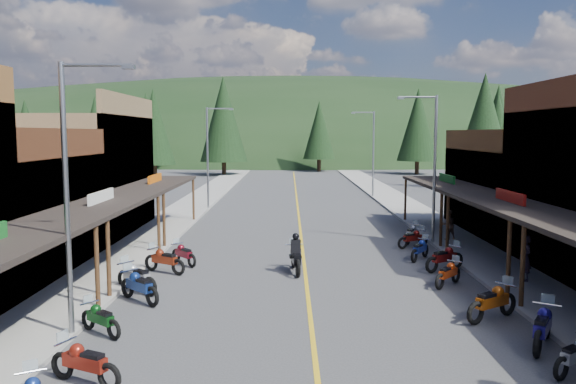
{
  "coord_description": "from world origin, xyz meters",
  "views": [
    {
      "loc": [
        -0.69,
        -21.98,
        6.0
      ],
      "look_at": [
        -0.75,
        6.58,
        3.0
      ],
      "focal_mm": 35.0,
      "sensor_mm": 36.0,
      "label": 1
    }
  ],
  "objects_px": {
    "streetlight_3": "(372,150)",
    "pine_8": "(96,133)",
    "pine_7": "(109,126)",
    "bike_west_5": "(100,317)",
    "bike_east_8": "(445,257)",
    "shop_east_3": "(531,192)",
    "streetlight_0": "(71,187)",
    "pine_10": "(154,127)",
    "pine_2": "(224,119)",
    "pine_5": "(498,121)",
    "bike_west_9": "(184,253)",
    "pine_3": "(319,130)",
    "bike_east_5": "(543,325)",
    "bike_east_4": "(576,354)",
    "bike_east_11": "(412,232)",
    "rider_on_bike": "(296,256)",
    "bike_east_10": "(413,237)",
    "bike_east_6": "(492,300)",
    "pine_4": "(418,125)",
    "pine_9": "(497,130)",
    "shop_west_3": "(70,175)",
    "bike_east_7": "(448,272)",
    "streetlight_1": "(209,153)",
    "bike_west_8": "(164,259)",
    "pedestrian_east_b": "(448,225)",
    "bike_west_7": "(137,276)",
    "bike_west_6": "(139,285)",
    "pine_1": "(146,126)",
    "streetlight_2": "(432,162)",
    "pine_0": "(26,130)",
    "pine_11": "(484,122)",
    "bike_east_9": "(420,248)",
    "bike_west_4": "(85,361)",
    "pedestrian_east_a": "(525,258)"
  },
  "relations": [
    {
      "from": "rider_on_bike",
      "to": "pedestrian_east_a",
      "type": "height_order",
      "value": "pedestrian_east_a"
    },
    {
      "from": "pine_10",
      "to": "bike_east_4",
      "type": "distance_m",
      "value": 63.71
    },
    {
      "from": "bike_east_4",
      "to": "bike_east_11",
      "type": "height_order",
      "value": "bike_east_11"
    },
    {
      "from": "shop_east_3",
      "to": "pine_2",
      "type": "xyz_separation_m",
      "value": [
        -23.75,
        46.7,
        5.46
      ]
    },
    {
      "from": "pine_1",
      "to": "pine_10",
      "type": "height_order",
      "value": "pine_1"
    },
    {
      "from": "bike_east_5",
      "to": "bike_east_6",
      "type": "distance_m",
      "value": 2.42
    },
    {
      "from": "pine_4",
      "to": "pine_11",
      "type": "bearing_deg",
      "value": -84.81
    },
    {
      "from": "shop_east_3",
      "to": "pedestrian_east_a",
      "type": "bearing_deg",
      "value": -113.93
    },
    {
      "from": "pine_2",
      "to": "streetlight_1",
      "type": "bearing_deg",
      "value": -85.16
    },
    {
      "from": "shop_west_3",
      "to": "bike_west_8",
      "type": "relative_size",
      "value": 5.01
    },
    {
      "from": "pine_5",
      "to": "bike_west_4",
      "type": "xyz_separation_m",
      "value": [
        -39.56,
        -81.14,
        -7.39
      ]
    },
    {
      "from": "bike_east_10",
      "to": "rider_on_bike",
      "type": "xyz_separation_m",
      "value": [
        -6.22,
        -5.28,
        0.16
      ]
    },
    {
      "from": "pine_8",
      "to": "streetlight_1",
      "type": "bearing_deg",
      "value": -50.1
    },
    {
      "from": "bike_east_8",
      "to": "bike_west_6",
      "type": "bearing_deg",
      "value": -101.23
    },
    {
      "from": "streetlight_0",
      "to": "bike_east_8",
      "type": "relative_size",
      "value": 3.65
    },
    {
      "from": "bike_east_6",
      "to": "rider_on_bike",
      "type": "relative_size",
      "value": 0.95
    },
    {
      "from": "pine_3",
      "to": "bike_east_5",
      "type": "height_order",
      "value": "pine_3"
    },
    {
      "from": "bike_east_8",
      "to": "rider_on_bike",
      "type": "xyz_separation_m",
      "value": [
        -6.52,
        -0.33,
        0.09
      ]
    },
    {
      "from": "streetlight_3",
      "to": "pedestrian_east_b",
      "type": "relative_size",
      "value": 4.8
    },
    {
      "from": "pine_0",
      "to": "bike_east_8",
      "type": "bearing_deg",
      "value": -52.43
    },
    {
      "from": "bike_west_7",
      "to": "bike_west_9",
      "type": "height_order",
      "value": "bike_west_7"
    },
    {
      "from": "bike_east_8",
      "to": "shop_east_3",
      "type": "bearing_deg",
      "value": 108.25
    },
    {
      "from": "streetlight_3",
      "to": "pine_4",
      "type": "bearing_deg",
      "value": 69.78
    },
    {
      "from": "streetlight_0",
      "to": "pine_2",
      "type": "bearing_deg",
      "value": 92.73
    },
    {
      "from": "streetlight_3",
      "to": "bike_east_7",
      "type": "distance_m",
      "value": 30.68
    },
    {
      "from": "shop_east_3",
      "to": "streetlight_2",
      "type": "height_order",
      "value": "streetlight_2"
    },
    {
      "from": "streetlight_3",
      "to": "pine_7",
      "type": "relative_size",
      "value": 0.64
    },
    {
      "from": "streetlight_0",
      "to": "pine_3",
      "type": "bearing_deg",
      "value": 81.35
    },
    {
      "from": "bike_east_5",
      "to": "pedestrian_east_b",
      "type": "relative_size",
      "value": 1.39
    },
    {
      "from": "shop_west_3",
      "to": "bike_west_4",
      "type": "bearing_deg",
      "value": -68.09
    },
    {
      "from": "pine_7",
      "to": "bike_west_6",
      "type": "xyz_separation_m",
      "value": [
        25.98,
        -78.54,
        -6.6
      ]
    },
    {
      "from": "pine_4",
      "to": "pine_5",
      "type": "relative_size",
      "value": 0.89
    },
    {
      "from": "pine_5",
      "to": "bike_west_9",
      "type": "distance_m",
      "value": 79.73
    },
    {
      "from": "pine_7",
      "to": "bike_west_5",
      "type": "bearing_deg",
      "value": -72.57
    },
    {
      "from": "bike_east_8",
      "to": "pine_10",
      "type": "bearing_deg",
      "value": 174.62
    },
    {
      "from": "streetlight_3",
      "to": "pine_8",
      "type": "bearing_deg",
      "value": 160.95
    },
    {
      "from": "streetlight_0",
      "to": "pine_10",
      "type": "distance_m",
      "value": 57.13
    },
    {
      "from": "rider_on_bike",
      "to": "bike_east_10",
      "type": "bearing_deg",
      "value": 34.25
    },
    {
      "from": "pine_4",
      "to": "pine_7",
      "type": "distance_m",
      "value": 52.5
    },
    {
      "from": "pine_4",
      "to": "bike_east_9",
      "type": "bearing_deg",
      "value": -102.61
    },
    {
      "from": "shop_east_3",
      "to": "bike_east_4",
      "type": "relative_size",
      "value": 5.85
    },
    {
      "from": "pine_2",
      "to": "pine_9",
      "type": "bearing_deg",
      "value": -20.92
    },
    {
      "from": "streetlight_3",
      "to": "bike_east_6",
      "type": "relative_size",
      "value": 3.47
    },
    {
      "from": "pine_0",
      "to": "pine_5",
      "type": "relative_size",
      "value": 0.79
    },
    {
      "from": "bike_east_7",
      "to": "bike_east_10",
      "type": "height_order",
      "value": "bike_east_10"
    },
    {
      "from": "shop_west_3",
      "to": "bike_east_7",
      "type": "distance_m",
      "value": 22.8
    },
    {
      "from": "pine_3",
      "to": "bike_west_5",
      "type": "distance_m",
      "value": 72.77
    },
    {
      "from": "pine_4",
      "to": "bike_west_7",
      "type": "height_order",
      "value": "pine_4"
    },
    {
      "from": "pine_4",
      "to": "rider_on_bike",
      "type": "relative_size",
      "value": 5.16
    },
    {
      "from": "pine_0",
      "to": "pine_2",
      "type": "relative_size",
      "value": 0.79
    }
  ]
}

